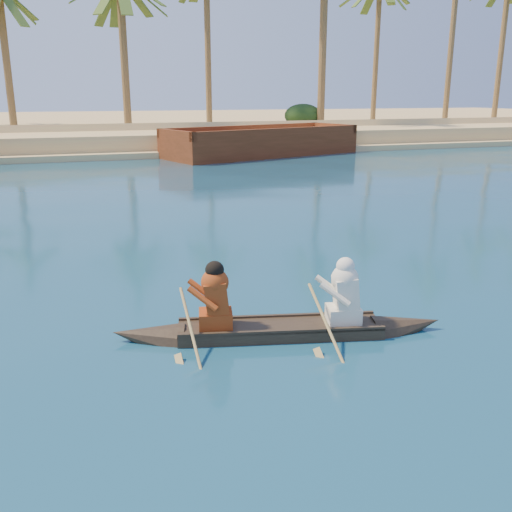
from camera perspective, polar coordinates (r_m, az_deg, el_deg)
name	(u,v)px	position (r m, az deg, el deg)	size (l,w,h in m)	color
sandy_embankment	(0,129)	(59.01, -24.20, 11.51)	(150.00, 51.00, 1.50)	#D1BD75
canoe	(280,319)	(9.10, 2.43, -6.31)	(5.28, 1.90, 1.45)	#35291D
barge_right	(262,144)	(36.03, 0.62, 11.18)	(12.98, 7.56, 2.05)	maroon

